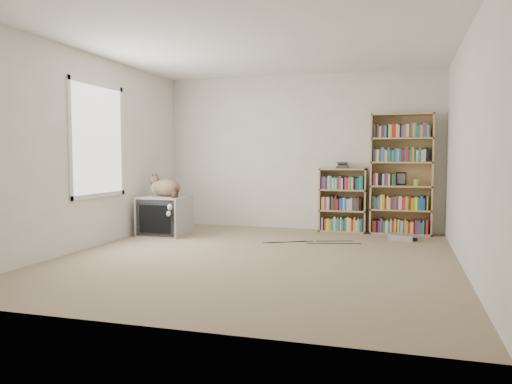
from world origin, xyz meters
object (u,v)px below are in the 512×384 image
(bookcase_tall, at_px, (401,177))
(bookcase_short, at_px, (343,202))
(crt_tv, at_px, (165,216))
(cat, at_px, (167,190))
(dvd_player, at_px, (403,237))

(bookcase_tall, relative_size, bookcase_short, 1.83)
(bookcase_short, bearing_deg, crt_tv, -155.89)
(cat, bearing_deg, bookcase_short, 38.20)
(cat, bearing_deg, bookcase_tall, 32.39)
(bookcase_tall, bearing_deg, cat, -161.49)
(crt_tv, xyz_separation_m, cat, (0.03, 0.00, 0.39))
(crt_tv, distance_m, bookcase_tall, 3.63)
(crt_tv, bearing_deg, dvd_player, 9.58)
(cat, relative_size, dvd_player, 1.88)
(bookcase_short, bearing_deg, bookcase_tall, 0.11)
(crt_tv, bearing_deg, bookcase_short, 24.73)
(cat, xyz_separation_m, dvd_player, (3.42, 0.54, -0.64))
(crt_tv, relative_size, cat, 1.01)
(cat, xyz_separation_m, bookcase_tall, (3.37, 1.13, 0.19))
(crt_tv, xyz_separation_m, bookcase_tall, (3.40, 1.13, 0.58))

